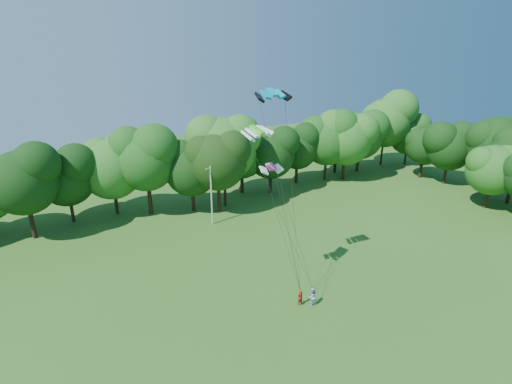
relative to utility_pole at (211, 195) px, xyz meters
name	(u,v)px	position (x,y,z in m)	size (l,w,h in m)	color
utility_pole	(211,195)	(0.00, 0.00, 0.00)	(1.51, 0.57, 7.84)	#B2B3AA
kite_flyer_left	(300,298)	(0.36, -19.47, -3.27)	(0.56, 0.37, 1.55)	maroon
kite_flyer_right	(312,296)	(1.33, -19.95, -3.16)	(0.85, 0.66, 1.75)	#ACC4EF
kite_teal	(272,92)	(-0.14, -14.93, 14.31)	(3.02, 1.45, 0.62)	#058BAA
kite_green	(257,130)	(-2.24, -16.13, 11.62)	(3.15, 2.32, 0.67)	#36E922
kite_pink	(271,167)	(-0.57, -15.59, 8.09)	(2.10, 1.13, 0.47)	#FB45A1
tree_back_center	(218,158)	(2.31, 3.09, 3.75)	(8.58, 8.58, 12.47)	#322113
tree_back_east	(337,136)	(27.88, 9.66, 2.57)	(7.27, 7.27, 10.58)	#362715
tree_flank_east	(495,161)	(36.29, -13.51, 2.93)	(7.67, 7.67, 11.16)	#311F13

